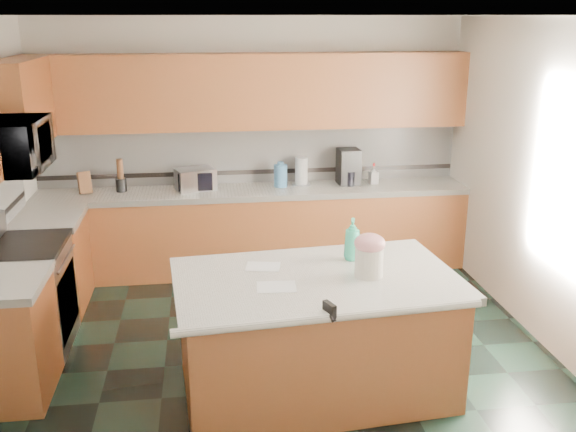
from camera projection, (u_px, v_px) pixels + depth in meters
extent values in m
plane|color=black|center=(276.00, 359.00, 5.27)|extent=(4.60, 4.60, 0.00)
plane|color=white|center=(273.00, 15.00, 4.46)|extent=(4.60, 4.60, 0.00)
cube|color=silver|center=(251.00, 144.00, 7.06)|extent=(4.60, 0.04, 2.70)
cube|color=silver|center=(337.00, 354.00, 2.67)|extent=(4.60, 0.04, 2.70)
cube|color=silver|center=(561.00, 191.00, 5.15)|extent=(0.04, 4.60, 2.70)
cube|color=#5D2910|center=(255.00, 232.00, 7.03)|extent=(4.60, 0.60, 0.86)
cube|color=white|center=(254.00, 192.00, 6.89)|extent=(4.60, 0.64, 0.06)
cube|color=#5D2910|center=(251.00, 91.00, 6.71)|extent=(4.60, 0.33, 0.78)
cube|color=silver|center=(251.00, 155.00, 7.06)|extent=(4.60, 0.02, 0.63)
cube|color=black|center=(252.00, 172.00, 7.11)|extent=(4.60, 0.01, 0.05)
cube|color=#5D2910|center=(52.00, 265.00, 6.11)|extent=(0.60, 0.82, 0.86)
cube|color=white|center=(46.00, 219.00, 5.97)|extent=(0.64, 0.82, 0.06)
cube|color=#5D2910|center=(6.00, 342.00, 4.66)|extent=(0.60, 0.72, 0.86)
cube|color=#5D2910|center=(21.00, 104.00, 5.77)|extent=(0.33, 1.09, 0.78)
cube|color=#B7B7BC|center=(31.00, 298.00, 5.36)|extent=(0.60, 0.76, 0.88)
cube|color=black|center=(67.00, 301.00, 5.41)|extent=(0.02, 0.68, 0.55)
cube|color=black|center=(24.00, 247.00, 5.22)|extent=(0.62, 0.78, 0.04)
cylinder|color=#B7B7BC|center=(66.00, 259.00, 5.30)|extent=(0.02, 0.66, 0.02)
imported|color=#B7B7BC|center=(11.00, 146.00, 4.97)|extent=(0.50, 0.73, 0.41)
cube|color=#5D2910|center=(315.00, 338.00, 4.72)|extent=(2.00, 1.25, 0.86)
cube|color=white|center=(316.00, 280.00, 4.58)|extent=(2.11, 1.36, 0.06)
cylinder|color=white|center=(333.00, 318.00, 4.02)|extent=(2.01, 0.23, 0.06)
cylinder|color=silver|center=(369.00, 262.00, 4.56)|extent=(0.23, 0.23, 0.21)
ellipsoid|color=pink|center=(370.00, 243.00, 4.51)|extent=(0.22, 0.22, 0.14)
cylinder|color=tan|center=(370.00, 237.00, 4.50)|extent=(0.07, 0.03, 0.03)
sphere|color=tan|center=(365.00, 237.00, 4.50)|extent=(0.04, 0.04, 0.04)
sphere|color=tan|center=(375.00, 237.00, 4.50)|extent=(0.04, 0.04, 0.04)
imported|color=#31B792|center=(352.00, 239.00, 4.85)|extent=(0.16, 0.16, 0.32)
cube|color=white|center=(276.00, 287.00, 4.39)|extent=(0.28, 0.22, 0.00)
cube|color=white|center=(263.00, 266.00, 4.75)|extent=(0.28, 0.23, 0.00)
cube|color=black|center=(329.00, 310.00, 4.02)|extent=(0.07, 0.12, 0.10)
cylinder|color=black|center=(332.00, 318.00, 3.96)|extent=(0.02, 0.08, 0.02)
cube|color=#472814|center=(85.00, 183.00, 6.68)|extent=(0.17, 0.20, 0.25)
cylinder|color=black|center=(121.00, 185.00, 6.76)|extent=(0.11, 0.11, 0.14)
cylinder|color=#472814|center=(120.00, 169.00, 6.71)|extent=(0.07, 0.07, 0.21)
cube|color=#B7B7BC|center=(195.00, 179.00, 6.82)|extent=(0.46, 0.38, 0.23)
cube|color=black|center=(195.00, 182.00, 6.70)|extent=(0.36, 0.01, 0.19)
cylinder|color=white|center=(301.00, 171.00, 7.00)|extent=(0.14, 0.14, 0.31)
cylinder|color=#B7B7BC|center=(301.00, 184.00, 7.04)|extent=(0.20, 0.20, 0.01)
cylinder|color=teal|center=(281.00, 176.00, 6.94)|extent=(0.15, 0.15, 0.24)
cylinder|color=teal|center=(281.00, 163.00, 6.90)|extent=(0.07, 0.07, 0.03)
cube|color=black|center=(349.00, 167.00, 7.03)|extent=(0.24, 0.26, 0.39)
cylinder|color=black|center=(349.00, 178.00, 7.01)|extent=(0.16, 0.16, 0.16)
imported|color=white|center=(374.00, 175.00, 7.07)|extent=(0.10, 0.11, 0.20)
cylinder|color=red|center=(374.00, 165.00, 7.03)|extent=(0.02, 0.02, 0.03)
cube|color=white|center=(574.00, 179.00, 4.92)|extent=(0.02, 1.40, 1.10)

